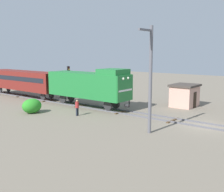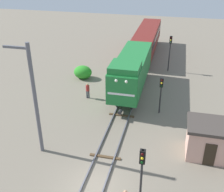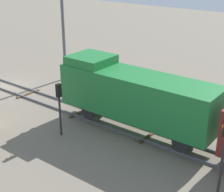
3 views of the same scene
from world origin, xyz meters
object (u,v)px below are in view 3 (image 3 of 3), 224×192
object	(u,v)px
worker_by_signal	(140,93)
catenary_mast	(64,32)
locomotive	(134,94)
traffic_signal_mid	(59,100)
traffic_signal_far	(224,146)

from	to	relation	value
worker_by_signal	catenary_mast	xyz separation A→B (m)	(-0.86, -9.22, 3.60)
locomotive	catenary_mast	size ratio (longest dim) A/B	1.34
locomotive	worker_by_signal	bearing A→B (deg)	-152.69
catenary_mast	traffic_signal_mid	bearing A→B (deg)	42.86
locomotive	traffic_signal_far	xyz separation A→B (m)	(3.60, 7.41, 0.39)
traffic_signal_far	locomotive	bearing A→B (deg)	-115.91
traffic_signal_mid	traffic_signal_far	bearing A→B (deg)	88.95
locomotive	worker_by_signal	world-z (taller)	locomotive
traffic_signal_far	catenary_mast	world-z (taller)	catenary_mast
locomotive	catenary_mast	world-z (taller)	catenary_mast
locomotive	traffic_signal_far	distance (m)	8.25
traffic_signal_far	worker_by_signal	world-z (taller)	traffic_signal_far
traffic_signal_mid	catenary_mast	xyz separation A→B (m)	(-8.46, -7.85, 2.02)
traffic_signal_far	worker_by_signal	distance (m)	12.54
locomotive	catenary_mast	bearing A→B (deg)	-113.95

